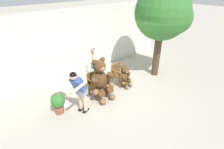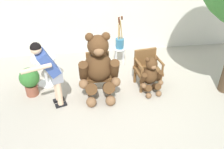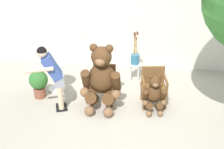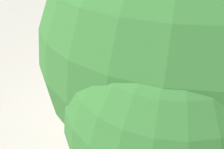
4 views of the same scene
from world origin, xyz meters
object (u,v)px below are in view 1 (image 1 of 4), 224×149
(person_visitor, at_px, (79,88))
(patio_tree, at_px, (165,14))
(brush_bucket, at_px, (93,64))
(round_side_table, at_px, (61,93))
(wooden_chair_left, at_px, (96,83))
(teddy_bear_small, at_px, (124,76))
(potted_plant, at_px, (58,102))
(wooden_chair_right, at_px, (119,73))
(teddy_bear_large, at_px, (100,79))
(white_stool, at_px, (94,70))

(person_visitor, xyz_separation_m, patio_tree, (3.98, -0.03, 1.68))
(brush_bucket, bearing_deg, round_side_table, -158.26)
(wooden_chair_left, bearing_deg, teddy_bear_small, -14.04)
(teddy_bear_small, bearing_deg, potted_plant, 175.03)
(person_visitor, bearing_deg, potted_plant, 139.25)
(wooden_chair_left, xyz_separation_m, wooden_chair_right, (1.14, -0.00, 0.00))
(teddy_bear_large, relative_size, person_visitor, 0.97)
(teddy_bear_small, relative_size, potted_plant, 1.30)
(brush_bucket, relative_size, patio_tree, 0.24)
(wooden_chair_right, height_order, person_visitor, person_visitor)
(white_stool, relative_size, patio_tree, 0.12)
(wooden_chair_left, relative_size, brush_bucket, 0.97)
(wooden_chair_left, height_order, patio_tree, patio_tree)
(brush_bucket, bearing_deg, potted_plant, -152.88)
(teddy_bear_large, height_order, white_stool, teddy_bear_large)
(person_visitor, height_order, potted_plant, person_visitor)
(wooden_chair_left, relative_size, patio_tree, 0.23)
(brush_bucket, bearing_deg, wooden_chair_right, -65.55)
(round_side_table, height_order, patio_tree, patio_tree)
(teddy_bear_large, relative_size, brush_bucket, 1.69)
(teddy_bear_large, distance_m, patio_tree, 3.53)
(white_stool, distance_m, brush_bucket, 0.29)
(round_side_table, bearing_deg, person_visitor, -74.16)
(person_visitor, bearing_deg, teddy_bear_small, 5.84)
(teddy_bear_small, xyz_separation_m, white_stool, (-0.50, 1.35, -0.08))
(white_stool, bearing_deg, teddy_bear_small, -69.74)
(wooden_chair_right, bearing_deg, potted_plant, -178.81)
(person_visitor, bearing_deg, wooden_chair_left, 27.10)
(brush_bucket, bearing_deg, wooden_chair_left, -121.81)
(wooden_chair_left, height_order, round_side_table, wooden_chair_left)
(wooden_chair_left, height_order, teddy_bear_small, teddy_bear_small)
(wooden_chair_right, distance_m, person_visitor, 2.24)
(person_visitor, bearing_deg, round_side_table, 105.84)
(brush_bucket, relative_size, potted_plant, 1.30)
(teddy_bear_large, distance_m, round_side_table, 1.38)
(person_visitor, height_order, patio_tree, patio_tree)
(wooden_chair_right, bearing_deg, wooden_chair_left, 179.97)
(wooden_chair_right, relative_size, round_side_table, 1.19)
(wooden_chair_left, distance_m, patio_tree, 3.70)
(wooden_chair_left, xyz_separation_m, teddy_bear_large, (-0.00, -0.26, 0.27))
(round_side_table, bearing_deg, wooden_chair_right, -7.44)
(wooden_chair_left, distance_m, brush_bucket, 1.26)
(wooden_chair_right, relative_size, teddy_bear_large, 0.58)
(wooden_chair_left, xyz_separation_m, teddy_bear_small, (1.16, -0.29, -0.03))
(wooden_chair_right, xyz_separation_m, teddy_bear_large, (-1.14, -0.26, 0.27))
(patio_tree, bearing_deg, person_visitor, 179.63)
(wooden_chair_right, distance_m, patio_tree, 2.87)
(person_visitor, relative_size, round_side_table, 2.13)
(person_visitor, xyz_separation_m, round_side_table, (-0.23, 0.82, -0.46))
(wooden_chair_right, xyz_separation_m, white_stool, (-0.48, 1.06, -0.11))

